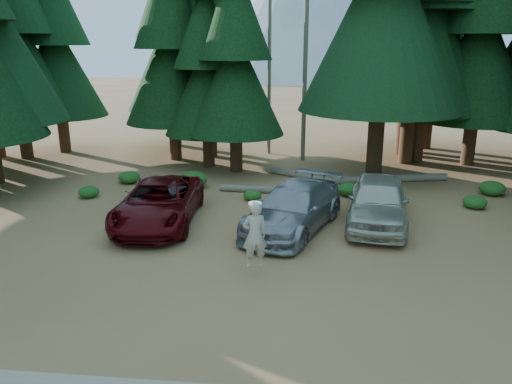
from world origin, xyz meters
TOP-DOWN VIEW (x-y plane):
  - ground at (0.00, 0.00)m, footprint 160.00×160.00m
  - forest_belt_north at (0.00, 15.00)m, footprint 36.00×7.00m
  - snag_front at (0.80, 14.50)m, footprint 0.24×0.24m
  - snag_back at (-1.20, 16.00)m, footprint 0.20×0.20m
  - mountain_peak at (-2.59, 88.23)m, footprint 48.00×50.00m
  - red_pickup at (-4.21, 3.83)m, footprint 2.91×5.71m
  - silver_minivan_center at (0.60, 3.67)m, footprint 3.94×5.80m
  - silver_minivan_right at (3.57, 4.48)m, footprint 2.77×5.31m
  - frisbee_player at (-0.35, -0.10)m, footprint 0.79×0.63m
  - log_left at (-0.65, 7.88)m, footprint 4.12×0.57m
  - log_mid at (0.79, 10.46)m, footprint 3.18×2.08m
  - log_right at (4.88, 10.21)m, footprint 5.47×1.55m
  - shrub_far_left at (-7.12, 8.88)m, footprint 0.99×0.99m
  - shrub_left at (-1.16, 6.83)m, footprint 0.75×0.75m
  - shrub_center_left at (-4.05, 8.39)m, footprint 1.35×1.35m
  - shrub_center_right at (2.83, 7.88)m, footprint 0.99×0.99m
  - shrub_right at (1.74, 8.15)m, footprint 0.87×0.87m
  - shrub_far_right at (8.90, 8.60)m, footprint 1.09×1.09m
  - shrub_edge_west at (-8.04, 6.54)m, footprint 0.86×0.86m
  - shrub_edge_east at (7.61, 6.69)m, footprint 0.91×0.91m

SIDE VIEW (x-z plane):
  - ground at x=0.00m, z-range 0.00..0.00m
  - forest_belt_north at x=0.00m, z-range -11.00..11.00m
  - log_mid at x=0.79m, z-range 0.00..0.29m
  - log_left at x=-0.65m, z-range 0.00..0.29m
  - log_right at x=4.88m, z-range 0.00..0.35m
  - shrub_left at x=-1.16m, z-range 0.00..0.41m
  - shrub_edge_west at x=-8.04m, z-range 0.00..0.47m
  - shrub_right at x=1.74m, z-range 0.00..0.48m
  - shrub_edge_east at x=7.61m, z-range 0.00..0.50m
  - shrub_far_left at x=-7.12m, z-range 0.00..0.54m
  - shrub_center_right at x=2.83m, z-range 0.00..0.55m
  - shrub_far_right at x=8.90m, z-range 0.00..0.60m
  - shrub_center_left at x=-4.05m, z-range 0.00..0.74m
  - red_pickup at x=-4.21m, z-range 0.00..1.55m
  - silver_minivan_center at x=0.60m, z-range 0.00..1.56m
  - silver_minivan_right at x=3.57m, z-range 0.00..1.72m
  - frisbee_player at x=-0.35m, z-range 0.29..2.17m
  - snag_back at x=-1.20m, z-range 0.00..10.00m
  - snag_front at x=0.80m, z-range 0.00..12.00m
  - mountain_peak at x=-2.59m, z-range -1.29..26.71m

